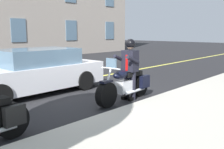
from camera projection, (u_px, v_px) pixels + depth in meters
The scene contains 5 objects.
ground_plane at pixel (84, 95), 8.11m from camera, with size 80.00×80.00×0.00m, color black.
lane_center_stripe at pixel (46, 86), 9.43m from camera, with size 60.00×0.16×0.01m, color #E5DB4C.
motorcycle_main at pixel (126, 85), 7.40m from camera, with size 2.22×0.66×1.26m.
rider_main at pixel (130, 64), 7.45m from camera, with size 0.64×0.57×1.74m.
car_silver at pixel (33, 72), 8.27m from camera, with size 4.60×1.92×1.40m.
Camera 1 is at (5.29, 5.93, 1.95)m, focal length 42.20 mm.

